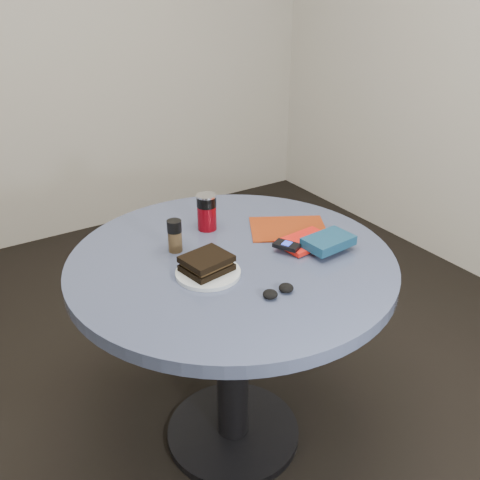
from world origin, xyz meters
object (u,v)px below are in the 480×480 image
table (232,302)px  soda_can (207,212)px  headphones (278,291)px  magazine (288,229)px  sandwich (207,263)px  plate (208,273)px  pepper_grinder (175,236)px  mp3_player (287,245)px  red_book (306,241)px  novel (328,241)px

table → soda_can: size_ratio=8.11×
headphones → magazine: bearing=48.9°
table → sandwich: sandwich is taller
plate → pepper_grinder: pepper_grinder is taller
pepper_grinder → sandwich: bearing=-85.6°
mp3_player → headphones: (-0.16, -0.18, -0.01)m
plate → pepper_grinder: 0.19m
soda_can → magazine: bearing=-33.3°
sandwich → magazine: 0.39m
plate → red_book: (0.35, -0.00, 0.01)m
magazine → novel: (0.01, -0.19, 0.03)m
sandwich → novel: 0.39m
plate → mp3_player: mp3_player is taller
table → mp3_player: size_ratio=10.96×
red_book → mp3_player: bearing=-178.6°
novel → table: bearing=150.0°
sandwich → soda_can: size_ratio=1.18×
table → plate: 0.21m
sandwich → headphones: (0.11, -0.20, -0.02)m
plate → sandwich: bearing=89.4°
table → soda_can: 0.31m
soda_can → headphones: (-0.04, -0.46, -0.05)m
pepper_grinder → mp3_player: 0.35m
soda_can → headphones: bearing=-94.9°
plate → table: bearing=25.0°
magazine → novel: novel is taller
sandwich → red_book: sandwich is taller
magazine → headphones: (-0.27, -0.31, 0.01)m
sandwich → red_book: bearing=-1.9°
sandwich → pepper_grinder: pepper_grinder is taller
plate → red_book: size_ratio=1.10×
soda_can → sandwich: bearing=-119.7°
sandwich → headphones: 0.23m
soda_can → magazine: 0.28m
red_book → mp3_player: (-0.08, -0.01, 0.01)m
sandwich → mp3_player: bearing=-4.6°
pepper_grinder → novel: (0.40, -0.26, -0.02)m
table → soda_can: bearing=80.8°
red_book → novel: 0.08m
novel → headphones: novel is taller
table → headphones: (-0.00, -0.25, 0.17)m
soda_can → magazine: (0.23, -0.15, -0.06)m
magazine → red_book: bearing=-70.8°
red_book → sandwich: bearing=172.6°
plate → soda_can: size_ratio=1.52×
mp3_player → sandwich: bearing=175.4°
sandwich → magazine: sandwich is taller
plate → soda_can: 0.31m
red_book → headphones: 0.31m
plate → mp3_player: (0.27, -0.01, 0.02)m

